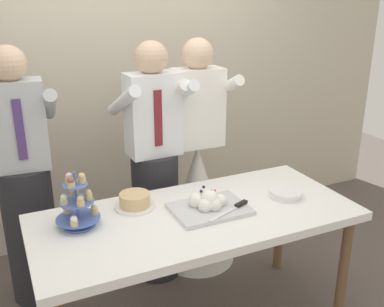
# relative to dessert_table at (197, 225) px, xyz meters

# --- Properties ---
(rear_wall) EXTENTS (5.20, 0.10, 2.90)m
(rear_wall) POSITION_rel_dessert_table_xyz_m (0.00, 1.39, 0.75)
(rear_wall) COLOR beige
(rear_wall) RESTS_ON ground_plane
(dessert_table) EXTENTS (1.80, 0.80, 0.78)m
(dessert_table) POSITION_rel_dessert_table_xyz_m (0.00, 0.00, 0.00)
(dessert_table) COLOR white
(dessert_table) RESTS_ON ground_plane
(cupcake_stand) EXTENTS (0.23, 0.23, 0.31)m
(cupcake_stand) POSITION_rel_dessert_table_xyz_m (-0.62, 0.14, 0.19)
(cupcake_stand) COLOR #4C66B2
(cupcake_stand) RESTS_ON dessert_table
(main_cake_tray) EXTENTS (0.43, 0.32, 0.13)m
(main_cake_tray) POSITION_rel_dessert_table_xyz_m (0.08, 0.01, 0.11)
(main_cake_tray) COLOR silver
(main_cake_tray) RESTS_ON dessert_table
(plate_stack) EXTENTS (0.20, 0.20, 0.04)m
(plate_stack) POSITION_rel_dessert_table_xyz_m (0.57, -0.03, 0.10)
(plate_stack) COLOR white
(plate_stack) RESTS_ON dessert_table
(round_cake) EXTENTS (0.24, 0.24, 0.08)m
(round_cake) POSITION_rel_dessert_table_xyz_m (-0.29, 0.23, 0.11)
(round_cake) COLOR white
(round_cake) RESTS_ON dessert_table
(person_groom) EXTENTS (0.47, 0.50, 1.66)m
(person_groom) POSITION_rel_dessert_table_xyz_m (-0.01, 0.64, 0.05)
(person_groom) COLOR #232328
(person_groom) RESTS_ON ground_plane
(person_bride) EXTENTS (0.56, 0.56, 1.66)m
(person_bride) POSITION_rel_dessert_table_xyz_m (0.33, 0.69, -0.12)
(person_bride) COLOR white
(person_bride) RESTS_ON ground_plane
(person_guest) EXTENTS (0.49, 0.52, 1.66)m
(person_guest) POSITION_rel_dessert_table_xyz_m (-0.83, 0.74, 0.05)
(person_guest) COLOR #232328
(person_guest) RESTS_ON ground_plane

